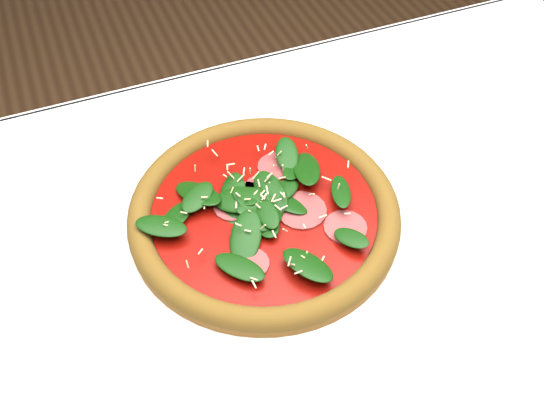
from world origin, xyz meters
name	(u,v)px	position (x,y,z in m)	size (l,w,h in m)	color
dining_table	(331,298)	(0.00, 0.00, 0.65)	(1.21, 0.81, 0.75)	white
plate	(264,221)	(-0.06, 0.07, 0.76)	(0.38, 0.38, 0.02)	white
pizza	(264,209)	(-0.06, 0.07, 0.78)	(0.42, 0.42, 0.04)	#9A5E25
saucer_far	(424,72)	(0.28, 0.26, 0.76)	(0.14, 0.14, 0.01)	white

